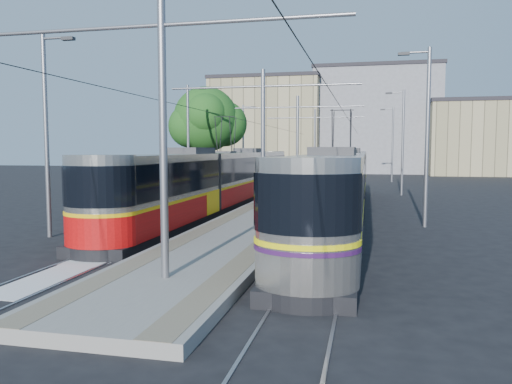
# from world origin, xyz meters

# --- Properties ---
(ground) EXTENTS (160.00, 160.00, 0.00)m
(ground) POSITION_xyz_m (0.00, 0.00, 0.00)
(ground) COLOR black
(ground) RESTS_ON ground
(platform) EXTENTS (4.00, 50.00, 0.30)m
(platform) POSITION_xyz_m (0.00, 17.00, 0.15)
(platform) COLOR gray
(platform) RESTS_ON ground
(tactile_strip_left) EXTENTS (0.70, 50.00, 0.01)m
(tactile_strip_left) POSITION_xyz_m (-1.45, 17.00, 0.30)
(tactile_strip_left) COLOR gray
(tactile_strip_left) RESTS_ON platform
(tactile_strip_right) EXTENTS (0.70, 50.00, 0.01)m
(tactile_strip_right) POSITION_xyz_m (1.45, 17.00, 0.30)
(tactile_strip_right) COLOR gray
(tactile_strip_right) RESTS_ON platform
(rails) EXTENTS (8.71, 70.00, 0.03)m
(rails) POSITION_xyz_m (0.00, 17.00, 0.02)
(rails) COLOR gray
(rails) RESTS_ON ground
(track_arrow) EXTENTS (1.20, 5.00, 0.01)m
(track_arrow) POSITION_xyz_m (-3.60, -3.00, 0.01)
(track_arrow) COLOR silver
(track_arrow) RESTS_ON ground
(tram_left) EXTENTS (2.43, 31.60, 5.50)m
(tram_left) POSITION_xyz_m (-3.60, 14.03, 1.71)
(tram_left) COLOR black
(tram_left) RESTS_ON ground
(tram_right) EXTENTS (2.43, 31.42, 5.50)m
(tram_right) POSITION_xyz_m (3.60, 10.42, 1.86)
(tram_right) COLOR black
(tram_right) RESTS_ON ground
(catenary) EXTENTS (9.20, 70.00, 7.00)m
(catenary) POSITION_xyz_m (0.00, 14.15, 4.52)
(catenary) COLOR gray
(catenary) RESTS_ON platform
(street_lamps) EXTENTS (15.18, 38.22, 8.00)m
(street_lamps) POSITION_xyz_m (-0.00, 21.00, 4.18)
(street_lamps) COLOR gray
(street_lamps) RESTS_ON ground
(shelter) EXTENTS (0.85, 1.19, 2.41)m
(shelter) POSITION_xyz_m (0.45, 13.24, 1.56)
(shelter) COLOR black
(shelter) RESTS_ON platform
(tree) EXTENTS (6.02, 5.57, 8.75)m
(tree) POSITION_xyz_m (-8.07, 25.00, 5.91)
(tree) COLOR #382314
(tree) RESTS_ON ground
(building_left) EXTENTS (16.32, 12.24, 14.20)m
(building_left) POSITION_xyz_m (-10.00, 60.00, 7.11)
(building_left) COLOR tan
(building_left) RESTS_ON ground
(building_centre) EXTENTS (18.36, 14.28, 15.69)m
(building_centre) POSITION_xyz_m (6.00, 64.00, 7.85)
(building_centre) COLOR gray
(building_centre) RESTS_ON ground
(building_right) EXTENTS (14.28, 10.20, 10.19)m
(building_right) POSITION_xyz_m (20.00, 58.00, 5.10)
(building_right) COLOR tan
(building_right) RESTS_ON ground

